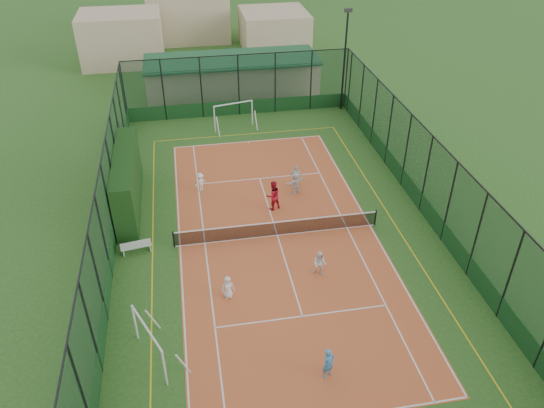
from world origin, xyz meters
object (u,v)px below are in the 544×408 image
Objects in this scene: futsal_goal_near at (149,344)px; child_near_left at (228,287)px; child_near_mid at (328,363)px; floodlight_ne at (344,61)px; child_far_back at (296,183)px; coach at (273,195)px; clubhouse at (232,75)px; child_far_left at (200,182)px; child_near_right at (320,263)px; white_bench at (136,246)px; child_far_right at (296,176)px; futsal_goal_far at (234,116)px.

futsal_goal_near is 4.93m from child_near_left.
child_near_left is 6.46m from child_near_mid.
floodlight_ne is 2.64× the size of futsal_goal_near.
child_far_back is 0.79× the size of coach.
futsal_goal_near is (-6.94, -29.77, -0.57)m from clubhouse.
floodlight_ne is at bearing 56.74° from child_near_left.
child_far_left is (2.98, 13.37, -0.37)m from futsal_goal_near.
floodlight_ne is 5.50× the size of child_far_back.
child_far_back reaches higher than child_near_left.
child_near_right is 6.52m from coach.
white_bench is 6.91m from child_far_left.
clubhouse reaches higher than child_far_back.
clubhouse is at bearing -37.67° from futsal_goal_near.
coach reaches higher than child_far_right.
floodlight_ne reaches higher than child_far_right.
child_near_left is at bearing 64.27° from child_far_left.
child_near_mid reaches higher than child_far_left.
clubhouse is 10.02× the size of child_near_mid.
futsal_goal_far is 2.14× the size of child_far_back.
child_near_right is at bearing 92.19° from child_far_right.
child_far_back is (1.70, 14.10, -0.01)m from child_near_mid.
coach is at bearing -89.30° from clubhouse.
futsal_goal_far reaches higher than child_near_mid.
child_near_mid is 14.97m from child_far_right.
futsal_goal_near reaches higher than child_far_right.
white_bench is (-16.40, -16.75, -3.67)m from floodlight_ne.
futsal_goal_far is at bearing -95.80° from clubhouse.
floodlight_ne reaches higher than clubhouse.
floodlight_ne is 5.41× the size of child_far_right.
white_bench is 16.20m from futsal_goal_far.
coach reaches higher than child_far_back.
white_bench is (-7.80, -22.15, -1.12)m from clubhouse.
child_far_right is (1.89, 14.85, 0.00)m from child_near_mid.
futsal_goal_far is at bearing 67.42° from child_near_mid.
child_near_right is at bearing 53.74° from child_near_mid.
floodlight_ne is at bearing -32.12° from clubhouse.
child_far_back is at bearing -61.16° from futsal_goal_near.
coach reaches higher than white_bench.
child_near_mid is at bearing 70.81° from coach.
child_near_mid is at bearing -100.06° from futsal_goal_far.
child_near_mid is 12.62m from coach.
child_near_left is at bearing 44.68° from coach.
futsal_goal_far is 11.74m from coach.
child_near_right is at bearing -29.44° from white_bench.
child_near_mid is 6.35m from child_near_right.
child_far_back is (0.46, 7.86, 0.03)m from child_near_right.
child_near_mid is (8.07, -9.73, 0.31)m from white_bench.
floodlight_ne reaches higher than white_bench.
child_far_right reaches higher than child_near_right.
coach is (-1.92, -2.23, 0.18)m from child_far_right.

